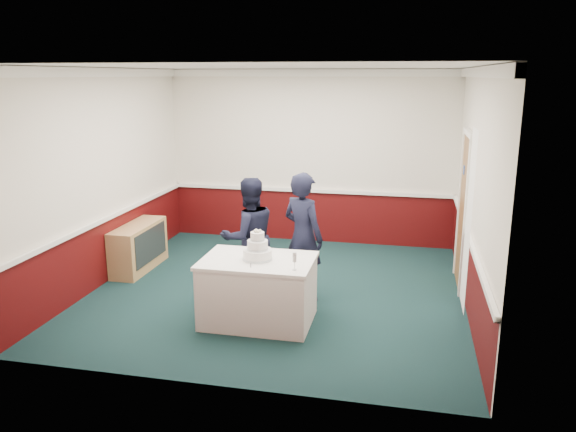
% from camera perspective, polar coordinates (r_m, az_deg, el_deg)
% --- Properties ---
extents(ground, '(5.00, 5.00, 0.00)m').
position_cam_1_polar(ground, '(7.82, -1.06, -7.59)').
color(ground, '#142A31').
rests_on(ground, ground).
extents(room_shell, '(5.00, 5.00, 3.00)m').
position_cam_1_polar(room_shell, '(7.90, 0.45, 7.38)').
color(room_shell, silver).
rests_on(room_shell, ground).
extents(sideboard, '(0.41, 1.20, 0.70)m').
position_cam_1_polar(sideboard, '(8.86, -14.92, -3.05)').
color(sideboard, '#AB7953').
rests_on(sideboard, ground).
extents(cake_table, '(1.32, 0.92, 0.79)m').
position_cam_1_polar(cake_table, '(6.77, -3.05, -7.52)').
color(cake_table, white).
rests_on(cake_table, ground).
extents(wedding_cake, '(0.35, 0.35, 0.36)m').
position_cam_1_polar(wedding_cake, '(6.60, -3.11, -3.49)').
color(wedding_cake, white).
rests_on(wedding_cake, cake_table).
extents(cake_knife, '(0.08, 0.21, 0.00)m').
position_cam_1_polar(cake_knife, '(6.46, -3.82, -4.91)').
color(cake_knife, silver).
rests_on(cake_knife, cake_table).
extents(champagne_flute, '(0.05, 0.05, 0.21)m').
position_cam_1_polar(champagne_flute, '(6.22, 0.67, -4.32)').
color(champagne_flute, silver).
rests_on(champagne_flute, cake_table).
extents(person_man, '(0.99, 0.94, 1.60)m').
position_cam_1_polar(person_man, '(7.49, -3.98, -2.13)').
color(person_man, black).
rests_on(person_man, ground).
extents(person_woman, '(0.74, 0.67, 1.70)m').
position_cam_1_polar(person_woman, '(7.32, 1.54, -2.10)').
color(person_woman, black).
rests_on(person_woman, ground).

